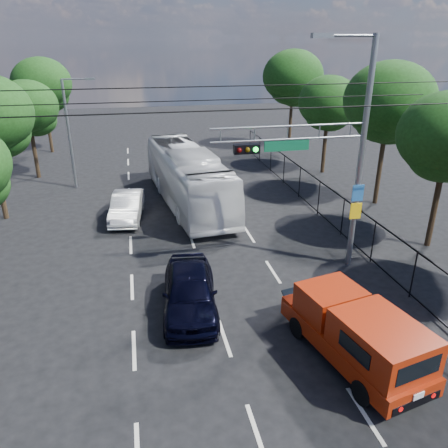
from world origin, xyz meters
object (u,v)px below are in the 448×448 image
object	(u,v)px
signal_mast	(334,150)
white_bus	(187,176)
red_pickup	(356,332)
white_van	(127,206)
navy_hatchback	(190,291)

from	to	relation	value
signal_mast	white_bus	xyz separation A→B (m)	(-4.72, 9.39, -3.57)
red_pickup	white_van	distance (m)	15.05
signal_mast	white_bus	distance (m)	11.10
red_pickup	navy_hatchback	bearing A→B (deg)	140.33
signal_mast	red_pickup	world-z (taller)	signal_mast
white_van	navy_hatchback	bearing A→B (deg)	-69.75
navy_hatchback	white_van	size ratio (longest dim) A/B	1.09
signal_mast	red_pickup	xyz separation A→B (m)	(-1.61, -5.89, -4.17)
white_bus	signal_mast	bearing A→B (deg)	-70.05
navy_hatchback	white_van	bearing A→B (deg)	108.85
navy_hatchback	white_van	xyz separation A→B (m)	(-2.20, 9.65, -0.09)
red_pickup	navy_hatchback	world-z (taller)	red_pickup
red_pickup	white_bus	bearing A→B (deg)	101.52
signal_mast	red_pickup	bearing A→B (deg)	-105.26
red_pickup	white_van	bearing A→B (deg)	116.76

